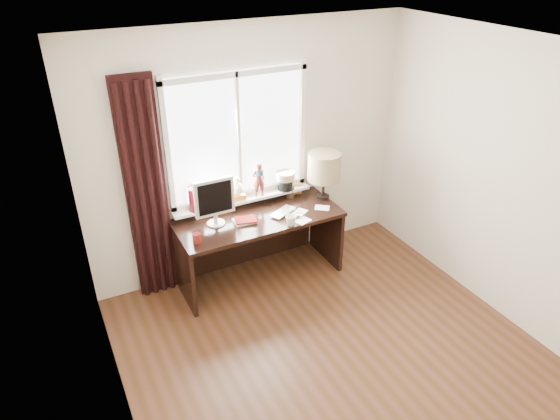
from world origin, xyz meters
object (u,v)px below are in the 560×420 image
red_cup (197,238)px  desk (255,232)px  laptop (283,212)px  mug (291,220)px  table_lamp (324,167)px  monitor (214,199)px

red_cup → desk: 0.82m
laptop → mug: size_ratio=2.71×
mug → table_lamp: size_ratio=0.21×
desk → table_lamp: table_lamp is taller
mug → monitor: bearing=151.2°
laptop → desk: (-0.25, 0.15, -0.26)m
mug → laptop: bearing=81.3°
laptop → table_lamp: (0.55, 0.11, 0.35)m
laptop → red_cup: size_ratio=3.05×
desk → monitor: 0.68m
desk → monitor: (-0.44, -0.04, 0.52)m
mug → red_cup: (-0.93, 0.11, -0.01)m
mug → desk: 0.54m
mug → desk: mug is taller
laptop → monitor: 0.75m
mug → monitor: size_ratio=0.23×
mug → monitor: monitor is taller
desk → table_lamp: bearing=-2.9°
monitor → table_lamp: table_lamp is taller
laptop → table_lamp: size_ratio=0.58×
red_cup → monitor: monitor is taller
red_cup → desk: red_cup is taller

